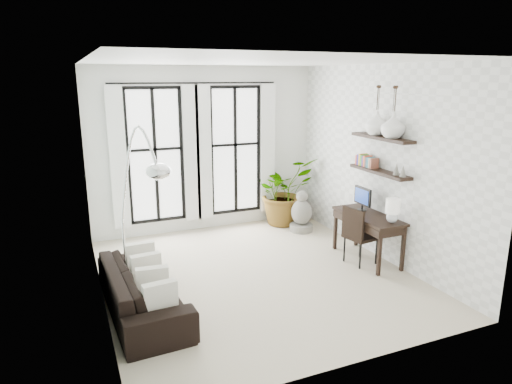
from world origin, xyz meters
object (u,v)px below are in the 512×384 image
sofa (142,290)px  arc_lamp (138,169)px  desk (370,219)px  desk_chair (357,232)px  plant (283,191)px  buddha (302,214)px

sofa → arc_lamp: arc_lamp is taller
desk → desk_chair: 0.32m
plant → desk_chair: bearing=-86.4°
buddha → desk_chair: bearing=-88.8°
arc_lamp → buddha: size_ratio=2.90×
arc_lamp → buddha: 4.01m
buddha → arc_lamp: bearing=-154.1°
plant → buddha: size_ratio=1.69×
plant → arc_lamp: bearing=-145.6°
sofa → buddha: (3.45, 2.05, 0.03)m
sofa → desk: desk is taller
desk → arc_lamp: arc_lamp is taller
sofa → plant: 4.27m
sofa → buddha: 4.02m
plant → arc_lamp: size_ratio=0.58×
plant → desk: (0.41, -2.37, 0.04)m
desk → plant: bearing=99.7°
sofa → desk_chair: size_ratio=2.23×
arc_lamp → sofa: bearing=-103.9°
desk → desk_chair: bearing=-173.0°
sofa → desk: bearing=-88.6°
plant → sofa: bearing=-141.7°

